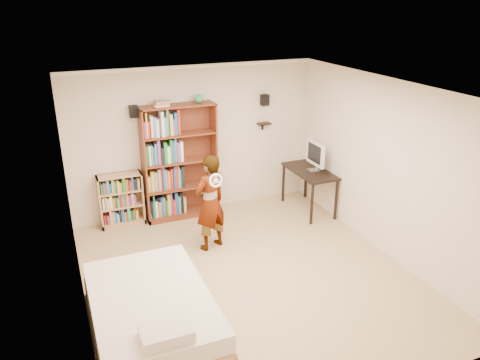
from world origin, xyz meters
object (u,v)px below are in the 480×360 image
Objects in this scene: tall_bookshelf at (180,163)px; daybed at (151,308)px; computer_desk at (309,190)px; person at (210,203)px; low_bookshelf at (121,200)px.

daybed is at bearing -112.39° from tall_bookshelf.
computer_desk is 2.28m from person.
tall_bookshelf is 1.21m from low_bookshelf.
low_bookshelf is 0.81× the size of computer_desk.
tall_bookshelf is 3.26m from daybed.
low_bookshelf is 0.60× the size of person.
low_bookshelf is 0.45× the size of daybed.
person is (1.32, 1.64, 0.47)m from daybed.
daybed is (-1.21, -2.94, -0.72)m from tall_bookshelf.
tall_bookshelf reaches higher than computer_desk.
daybed is at bearing 28.98° from person.
tall_bookshelf reaches higher than daybed.
person is (1.18, -1.35, 0.31)m from low_bookshelf.
low_bookshelf reaches higher than computer_desk.
tall_bookshelf is at bearing -2.62° from low_bookshelf.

